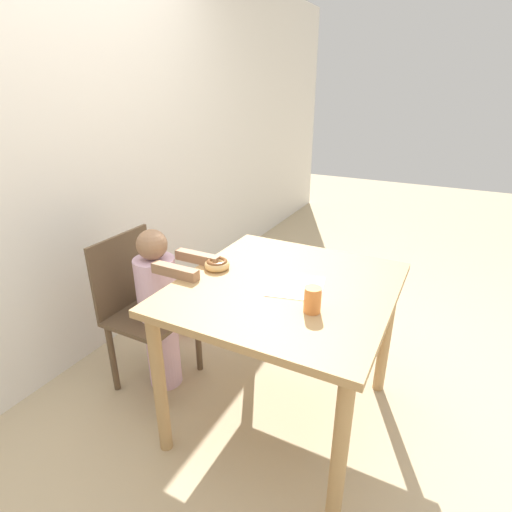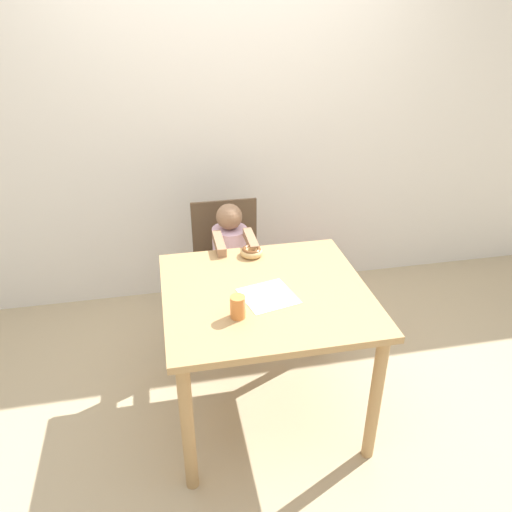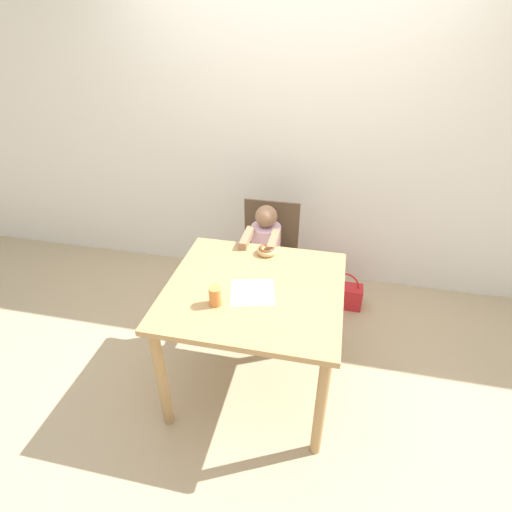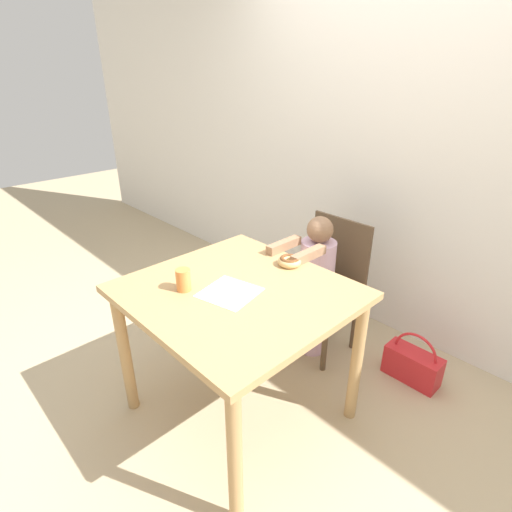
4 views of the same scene
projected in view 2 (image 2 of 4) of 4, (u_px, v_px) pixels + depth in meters
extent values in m
plane|color=tan|center=(265.00, 407.00, 2.80)|extent=(12.00, 12.00, 0.00)
cube|color=silver|center=(224.00, 126.00, 3.36)|extent=(8.00, 0.05, 2.50)
cube|color=tan|center=(266.00, 294.00, 2.44)|extent=(1.00, 0.94, 0.03)
cylinder|color=tan|center=(188.00, 429.00, 2.19)|extent=(0.06, 0.06, 0.74)
cylinder|color=tan|center=(375.00, 400.00, 2.34)|extent=(0.06, 0.06, 0.74)
cylinder|color=tan|center=(176.00, 320.00, 2.90)|extent=(0.06, 0.06, 0.74)
cylinder|color=tan|center=(321.00, 303.00, 3.05)|extent=(0.06, 0.06, 0.74)
cube|color=brown|center=(230.00, 274.00, 3.23)|extent=(0.43, 0.39, 0.03)
cube|color=brown|center=(225.00, 230.00, 3.28)|extent=(0.43, 0.02, 0.42)
cylinder|color=brown|center=(206.00, 320.00, 3.17)|extent=(0.04, 0.04, 0.43)
cylinder|color=brown|center=(262.00, 313.00, 3.23)|extent=(0.04, 0.04, 0.43)
cylinder|color=brown|center=(201.00, 293.00, 3.44)|extent=(0.04, 0.04, 0.43)
cylinder|color=brown|center=(252.00, 287.00, 3.51)|extent=(0.04, 0.04, 0.43)
cylinder|color=silver|center=(232.00, 305.00, 3.29)|extent=(0.18, 0.18, 0.45)
cylinder|color=silver|center=(230.00, 253.00, 3.10)|extent=(0.21, 0.21, 0.33)
sphere|color=#997051|center=(229.00, 217.00, 2.98)|extent=(0.16, 0.16, 0.16)
cube|color=#997051|center=(219.00, 243.00, 2.82)|extent=(0.05, 0.25, 0.05)
cube|color=#997051|center=(251.00, 241.00, 2.85)|extent=(0.05, 0.25, 0.05)
torus|color=#DBB270|center=(251.00, 252.00, 2.73)|extent=(0.12, 0.12, 0.04)
torus|color=brown|center=(251.00, 250.00, 2.73)|extent=(0.10, 0.10, 0.02)
cube|color=white|center=(268.00, 296.00, 2.38)|extent=(0.29, 0.29, 0.00)
cube|color=red|center=(309.00, 295.00, 3.64)|extent=(0.33, 0.14, 0.19)
torus|color=red|center=(310.00, 283.00, 3.59)|extent=(0.26, 0.02, 0.26)
cylinder|color=orange|center=(238.00, 307.00, 2.21)|extent=(0.07, 0.07, 0.11)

